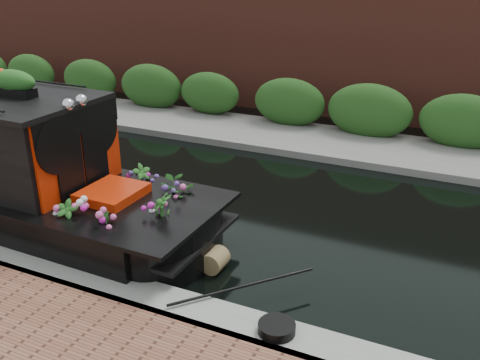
% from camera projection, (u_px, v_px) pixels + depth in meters
% --- Properties ---
extents(ground, '(80.00, 80.00, 0.00)m').
position_uv_depth(ground, '(188.00, 199.00, 10.36)').
color(ground, black).
rests_on(ground, ground).
extents(near_bank_coping, '(40.00, 0.60, 0.50)m').
position_uv_depth(near_bank_coping, '(71.00, 286.00, 7.60)').
color(near_bank_coping, gray).
rests_on(near_bank_coping, ground).
extents(far_bank_path, '(40.00, 2.40, 0.34)m').
position_uv_depth(far_bank_path, '(269.00, 137.00, 13.87)').
color(far_bank_path, slate).
rests_on(far_bank_path, ground).
extents(far_hedge, '(40.00, 1.10, 2.80)m').
position_uv_depth(far_hedge, '(282.00, 128.00, 14.62)').
color(far_hedge, '#204A18').
rests_on(far_hedge, ground).
extents(far_brick_wall, '(40.00, 1.00, 8.00)m').
position_uv_depth(far_brick_wall, '(306.00, 110.00, 16.38)').
color(far_brick_wall, brown).
rests_on(far_brick_wall, ground).
extents(rope_fender, '(0.33, 0.37, 0.33)m').
position_uv_depth(rope_fender, '(215.00, 260.00, 7.93)').
color(rope_fender, olive).
rests_on(rope_fender, ground).
extents(coiled_mooring_rope, '(0.45, 0.45, 0.12)m').
position_uv_depth(coiled_mooring_rope, '(277.00, 328.00, 6.25)').
color(coiled_mooring_rope, black).
rests_on(coiled_mooring_rope, near_bank_coping).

